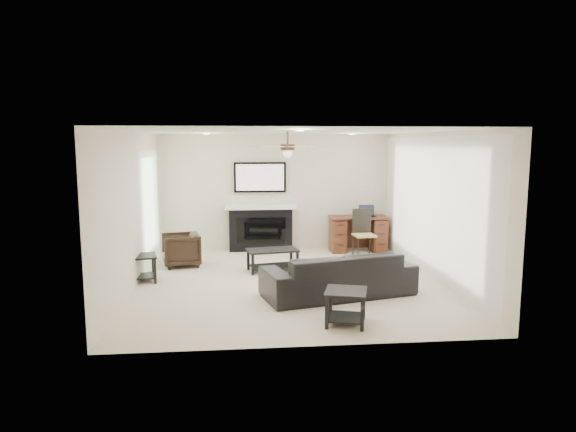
{
  "coord_description": "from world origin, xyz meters",
  "views": [
    {
      "loc": [
        -0.82,
        -8.32,
        2.33
      ],
      "look_at": [
        0.04,
        0.42,
        1.06
      ],
      "focal_mm": 32.0,
      "sensor_mm": 36.0,
      "label": 1
    }
  ],
  "objects_px": {
    "armchair": "(181,250)",
    "coffee_table": "(273,260)",
    "desk": "(358,234)",
    "sofa": "(338,274)",
    "fireplace_unit": "(260,207)"
  },
  "relations": [
    {
      "from": "desk",
      "to": "armchair",
      "type": "bearing_deg",
      "value": -165.19
    },
    {
      "from": "sofa",
      "to": "armchair",
      "type": "relative_size",
      "value": 3.35
    },
    {
      "from": "armchair",
      "to": "coffee_table",
      "type": "xyz_separation_m",
      "value": [
        1.7,
        -0.55,
        -0.11
      ]
    },
    {
      "from": "sofa",
      "to": "desk",
      "type": "bearing_deg",
      "value": -122.61
    },
    {
      "from": "fireplace_unit",
      "to": "armchair",
      "type": "bearing_deg",
      "value": -141.48
    },
    {
      "from": "sofa",
      "to": "desk",
      "type": "xyz_separation_m",
      "value": [
        1.04,
        3.11,
        0.04
      ]
    },
    {
      "from": "sofa",
      "to": "fireplace_unit",
      "type": "relative_size",
      "value": 1.2
    },
    {
      "from": "sofa",
      "to": "coffee_table",
      "type": "relative_size",
      "value": 2.55
    },
    {
      "from": "sofa",
      "to": "desk",
      "type": "height_order",
      "value": "desk"
    },
    {
      "from": "sofa",
      "to": "fireplace_unit",
      "type": "xyz_separation_m",
      "value": [
        -1.03,
        3.4,
        0.62
      ]
    },
    {
      "from": "desk",
      "to": "fireplace_unit",
      "type": "bearing_deg",
      "value": 172.19
    },
    {
      "from": "desk",
      "to": "coffee_table",
      "type": "bearing_deg",
      "value": -142.05
    },
    {
      "from": "sofa",
      "to": "armchair",
      "type": "height_order",
      "value": "sofa"
    },
    {
      "from": "coffee_table",
      "to": "fireplace_unit",
      "type": "xyz_separation_m",
      "value": [
        -0.13,
        1.8,
        0.75
      ]
    },
    {
      "from": "armchair",
      "to": "fireplace_unit",
      "type": "height_order",
      "value": "fireplace_unit"
    }
  ]
}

